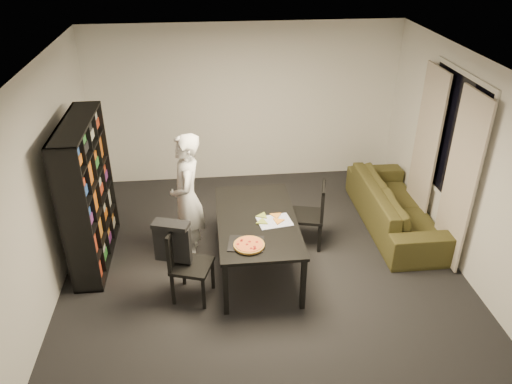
{
  "coord_description": "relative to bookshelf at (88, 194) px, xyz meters",
  "views": [
    {
      "loc": [
        -0.64,
        -5.0,
        3.98
      ],
      "look_at": [
        -0.08,
        0.26,
        1.05
      ],
      "focal_mm": 35.0,
      "sensor_mm": 36.0,
      "label": 1
    }
  ],
  "objects": [
    {
      "name": "room",
      "position": [
        2.16,
        -0.6,
        0.35
      ],
      "size": [
        5.01,
        5.51,
        2.61
      ],
      "color": "black",
      "rests_on": "ground"
    },
    {
      "name": "window_pane",
      "position": [
        4.64,
        -0.0,
        0.55
      ],
      "size": [
        0.02,
        1.4,
        1.6
      ],
      "primitive_type": "cube",
      "color": "black",
      "rests_on": "room"
    },
    {
      "name": "window_frame",
      "position": [
        4.64,
        -0.0,
        0.55
      ],
      "size": [
        0.03,
        1.52,
        1.72
      ],
      "primitive_type": "cube",
      "color": "white",
      "rests_on": "room"
    },
    {
      "name": "curtain_left",
      "position": [
        4.56,
        -0.52,
        0.2
      ],
      "size": [
        0.03,
        0.7,
        2.25
      ],
      "primitive_type": "cube",
      "color": "beige",
      "rests_on": "room"
    },
    {
      "name": "curtain_right",
      "position": [
        4.56,
        0.52,
        0.2
      ],
      "size": [
        0.03,
        0.7,
        2.25
      ],
      "primitive_type": "cube",
      "color": "beige",
      "rests_on": "room"
    },
    {
      "name": "bookshelf",
      "position": [
        0.0,
        0.0,
        0.0
      ],
      "size": [
        0.35,
        1.5,
        1.9
      ],
      "primitive_type": "cube",
      "color": "black",
      "rests_on": "room"
    },
    {
      "name": "dining_table",
      "position": [
        2.07,
        -0.44,
        -0.29
      ],
      "size": [
        0.97,
        1.75,
        0.73
      ],
      "color": "black",
      "rests_on": "room"
    },
    {
      "name": "chair_left",
      "position": [
        1.18,
        -0.9,
        -0.42
      ],
      "size": [
        0.54,
        0.54,
        0.93
      ],
      "rotation": [
        0.0,
        0.0,
        1.26
      ],
      "color": "black",
      "rests_on": "room"
    },
    {
      "name": "chair_right",
      "position": [
        2.89,
        -0.0,
        -0.42
      ],
      "size": [
        0.52,
        0.52,
        0.92
      ],
      "rotation": [
        0.0,
        0.0,
        -1.82
      ],
      "color": "black",
      "rests_on": "room"
    },
    {
      "name": "draped_jacket",
      "position": [
        1.06,
        -0.86,
        -0.18
      ],
      "size": [
        0.44,
        0.3,
        0.51
      ],
      "rotation": [
        0.0,
        0.0,
        1.26
      ],
      "color": "black",
      "rests_on": "chair_left"
    },
    {
      "name": "person",
      "position": [
        1.23,
        -0.07,
        -0.09
      ],
      "size": [
        0.43,
        0.64,
        1.72
      ],
      "primitive_type": "imported",
      "rotation": [
        0.0,
        0.0,
        -1.55
      ],
      "color": "white",
      "rests_on": "room"
    },
    {
      "name": "baking_tray",
      "position": [
        1.89,
        -0.97,
        -0.22
      ],
      "size": [
        0.45,
        0.38,
        0.01
      ],
      "primitive_type": "cube",
      "rotation": [
        0.0,
        0.0,
        -0.16
      ],
      "color": "black",
      "rests_on": "dining_table"
    },
    {
      "name": "pepperoni_pizza",
      "position": [
        1.92,
        -1.02,
        -0.2
      ],
      "size": [
        0.35,
        0.35,
        0.03
      ],
      "rotation": [
        0.0,
        0.0,
        0.24
      ],
      "color": "#A77630",
      "rests_on": "dining_table"
    },
    {
      "name": "kitchen_towel",
      "position": [
        2.28,
        -0.53,
        -0.22
      ],
      "size": [
        0.44,
        0.36,
        0.01
      ],
      "primitive_type": "cube",
      "rotation": [
        0.0,
        0.0,
        0.16
      ],
      "color": "white",
      "rests_on": "dining_table"
    },
    {
      "name": "pizza_slices",
      "position": [
        2.22,
        -0.47,
        -0.21
      ],
      "size": [
        0.37,
        0.31,
        0.01
      ],
      "primitive_type": null,
      "rotation": [
        0.0,
        0.0,
        -0.01
      ],
      "color": "gold",
      "rests_on": "dining_table"
    },
    {
      "name": "sofa",
      "position": [
        4.18,
        0.34,
        -0.63
      ],
      "size": [
        0.86,
        2.21,
        0.65
      ],
      "primitive_type": "imported",
      "rotation": [
        0.0,
        0.0,
        1.57
      ],
      "color": "#3A3617",
      "rests_on": "room"
    }
  ]
}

